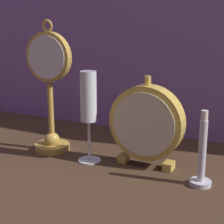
{
  "coord_description": "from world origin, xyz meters",
  "views": [
    {
      "loc": [
        0.37,
        -0.66,
        0.33
      ],
      "look_at": [
        0.0,
        0.08,
        0.12
      ],
      "focal_mm": 60.0,
      "sensor_mm": 36.0,
      "label": 1
    }
  ],
  "objects_px": {
    "champagne_flute": "(89,104)",
    "brass_candlestick": "(202,161)",
    "pocket_watch_on_stand": "(50,92)",
    "mantel_clock_silver": "(146,123)"
  },
  "relations": [
    {
      "from": "mantel_clock_silver",
      "to": "pocket_watch_on_stand",
      "type": "bearing_deg",
      "value": -177.63
    },
    {
      "from": "pocket_watch_on_stand",
      "to": "mantel_clock_silver",
      "type": "relative_size",
      "value": 1.57
    },
    {
      "from": "pocket_watch_on_stand",
      "to": "brass_candlestick",
      "type": "distance_m",
      "value": 0.4
    },
    {
      "from": "champagne_flute",
      "to": "brass_candlestick",
      "type": "distance_m",
      "value": 0.28
    },
    {
      "from": "pocket_watch_on_stand",
      "to": "brass_candlestick",
      "type": "relative_size",
      "value": 2.08
    },
    {
      "from": "pocket_watch_on_stand",
      "to": "champagne_flute",
      "type": "height_order",
      "value": "pocket_watch_on_stand"
    },
    {
      "from": "mantel_clock_silver",
      "to": "brass_candlestick",
      "type": "relative_size",
      "value": 1.33
    },
    {
      "from": "mantel_clock_silver",
      "to": "brass_candlestick",
      "type": "xyz_separation_m",
      "value": [
        0.14,
        -0.04,
        -0.05
      ]
    },
    {
      "from": "champagne_flute",
      "to": "brass_candlestick",
      "type": "relative_size",
      "value": 1.37
    },
    {
      "from": "pocket_watch_on_stand",
      "to": "mantel_clock_silver",
      "type": "height_order",
      "value": "pocket_watch_on_stand"
    }
  ]
}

